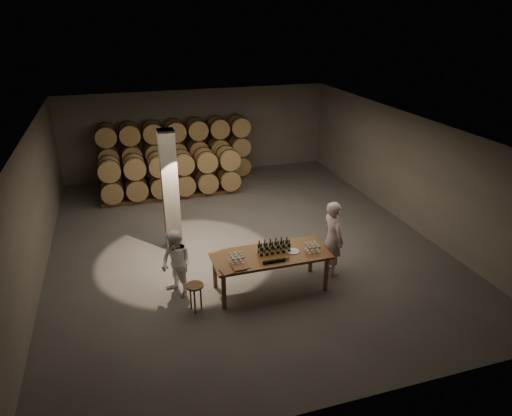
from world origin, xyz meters
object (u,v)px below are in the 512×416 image
object	(u,v)px
stool	(195,289)
tasting_table	(270,258)
person_woman	(176,264)
person_man	(333,238)
plate	(293,251)
notebook_near	(239,268)
bottle_cluster	(274,248)

from	to	relation	value
stool	tasting_table	bearing A→B (deg)	9.65
person_woman	person_man	bearing A→B (deg)	57.28
stool	person_woman	xyz separation A→B (m)	(-0.27, 0.70, 0.27)
plate	notebook_near	size ratio (longest dim) A/B	1.03
tasting_table	plate	bearing A→B (deg)	-4.92
bottle_cluster	person_man	bearing A→B (deg)	6.68
notebook_near	person_woman	size ratio (longest dim) A/B	0.18
bottle_cluster	person_woman	xyz separation A→B (m)	(-2.14, 0.34, -0.23)
stool	person_man	xyz separation A→B (m)	(3.40, 0.54, 0.42)
person_man	notebook_near	bearing A→B (deg)	95.25
tasting_table	plate	xyz separation A→B (m)	(0.51, -0.04, 0.11)
tasting_table	bottle_cluster	size ratio (longest dim) A/B	3.57
person_man	person_woman	xyz separation A→B (m)	(-3.67, 0.16, -0.15)
tasting_table	stool	world-z (taller)	tasting_table
tasting_table	notebook_near	world-z (taller)	notebook_near
plate	person_man	distance (m)	1.15
bottle_cluster	notebook_near	bearing A→B (deg)	-153.94
notebook_near	stool	distance (m)	1.03
plate	person_man	xyz separation A→B (m)	(1.12, 0.29, 0.02)
stool	bottle_cluster	bearing A→B (deg)	10.96
bottle_cluster	person_woman	size ratio (longest dim) A/B	0.47
person_woman	notebook_near	bearing A→B (deg)	26.53
plate	person_man	world-z (taller)	person_man
tasting_table	person_man	size ratio (longest dim) A/B	1.40
notebook_near	person_man	size ratio (longest dim) A/B	0.15
tasting_table	person_woman	xyz separation A→B (m)	(-2.04, 0.40, -0.02)
stool	person_man	distance (m)	3.47
bottle_cluster	person_man	xyz separation A→B (m)	(1.52, 0.18, -0.08)
bottle_cluster	person_woman	distance (m)	2.18
person_man	person_woman	world-z (taller)	person_man
notebook_near	stool	world-z (taller)	notebook_near
plate	tasting_table	bearing A→B (deg)	175.08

